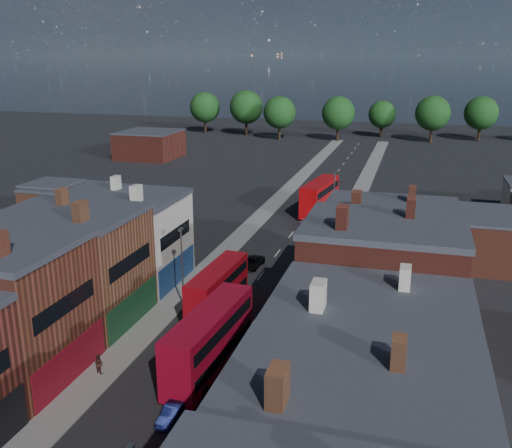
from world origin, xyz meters
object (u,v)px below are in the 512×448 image
Objects in this scene: car_1 at (172,413)px; ped_3 at (276,364)px; car_2 at (252,262)px; ped_1 at (99,363)px; bus_0 at (218,288)px; car_3 at (305,226)px; bus_1 at (210,339)px; bus_2 at (320,196)px.

ped_3 is at bearing 53.16° from car_1.
car_2 is 26.19m from ped_1.
car_3 is (2.88, 29.27, -1.88)m from bus_0.
bus_1 is 5.50m from ped_3.
car_3 is 1.98× the size of ped_3.
ped_3 is (8.44, -22.32, 0.48)m from car_2.
bus_2 reaches higher than bus_1.
car_2 is at bearing 102.57° from bus_1.
bus_1 is 48.87m from bus_2.
ped_1 reaches higher than car_1.
bus_2 is (3.32, 38.53, 0.35)m from bus_0.
car_1 is at bearing -97.39° from car_3.
car_2 is (-2.92, 29.57, 0.07)m from car_1.
bus_0 is 6.57× the size of ped_1.
bus_0 is 29.47m from car_3.
car_2 is 23.87m from ped_3.
car_2 is 17.04m from car_3.
ped_1 is 13.79m from ped_3.
bus_2 reaches higher than car_1.
ped_1 is at bearing -107.87° from car_3.
car_1 is (2.70, -17.06, -1.90)m from bus_0.
bus_0 is 10.77m from bus_1.
ped_1 is (-8.48, -51.74, -1.86)m from bus_2.
bus_0 is 2.45× the size of car_2.
ped_3 is at bearing -76.30° from bus_2.
car_2 is at bearing -84.22° from ped_1.
bus_0 is 17.38m from car_1.
ped_3 reaches higher than car_1.
car_2 reaches higher than car_1.
car_1 is at bearing 170.54° from ped_1.
car_2 is 2.68× the size of ped_1.
bus_1 is 3.16× the size of car_3.
bus_2 is 52.47m from ped_1.
bus_0 reaches higher than ped_1.
bus_0 reaches higher than ped_3.
ped_3 is (5.34, -39.08, 0.53)m from car_3.
car_2 is at bearing 33.94° from ped_3.
car_1 is 8.75m from ped_1.
ped_1 is at bearing -91.37° from bus_2.
bus_2 is (0.32, 48.87, 0.04)m from bus_1.
bus_0 is 5.53× the size of ped_3.
car_3 is at bearing 90.20° from car_1.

